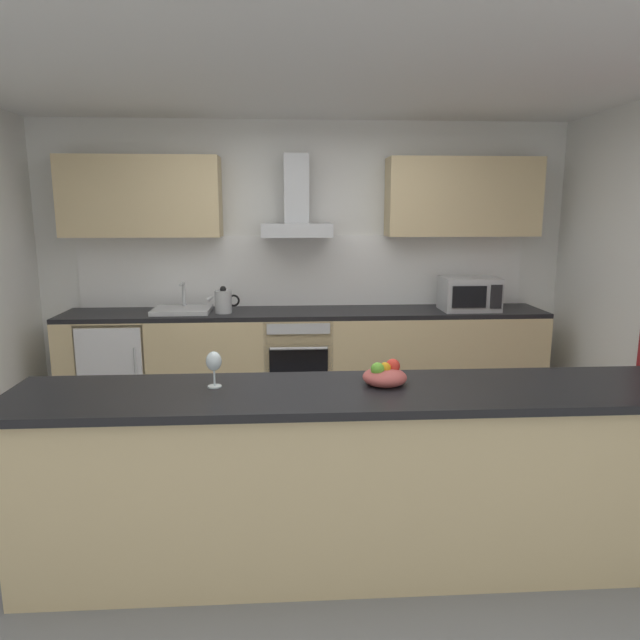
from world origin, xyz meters
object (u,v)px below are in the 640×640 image
oven (298,359)px  refrigerator (119,366)px  sink (182,309)px  range_hood (297,211)px  fruit_bowl (385,375)px  kettle (224,301)px  wine_glass (214,363)px  microwave (469,294)px

oven → refrigerator: 1.60m
sink → range_hood: size_ratio=0.69×
range_hood → fruit_bowl: size_ratio=3.27×
refrigerator → sink: (0.58, 0.01, 0.50)m
fruit_bowl → refrigerator: bearing=130.2°
refrigerator → kettle: 1.11m
wine_glass → sink: bearing=103.5°
kettle → range_hood: 1.03m
kettle → range_hood: range_hood is taller
oven → refrigerator: (-1.60, -0.00, -0.03)m
kettle → wine_glass: bearing=-85.2°
oven → fruit_bowl: 2.43m
refrigerator → microwave: bearing=-0.5°
range_hood → refrigerator: bearing=-175.3°
oven → kettle: 0.85m
oven → sink: (-1.03, 0.01, 0.47)m
kettle → fruit_bowl: (1.03, -2.31, -0.02)m
kettle → fruit_bowl: bearing=-65.9°
sink → wine_glass: (0.57, -2.35, 0.14)m
oven → range_hood: bearing=90.0°
microwave → wine_glass: 3.07m
refrigerator → range_hood: size_ratio=1.18×
oven → kettle: bearing=-177.0°
kettle → fruit_bowl: kettle is taller
oven → refrigerator: size_ratio=0.94×
sink → microwave: bearing=-0.9°
sink → fruit_bowl: bearing=-59.2°
range_hood → wine_glass: bearing=-100.5°
oven → sink: 1.13m
microwave → fruit_bowl: 2.60m
range_hood → wine_glass: (-0.46, -2.47, -0.72)m
fruit_bowl → range_hood: bearing=98.7°
kettle → wine_glass: 2.32m
oven → sink: size_ratio=1.60×
kettle → refrigerator: bearing=178.1°
refrigerator → sink: 0.76m
sink → wine_glass: sink is taller
oven → range_hood: 1.33m
wine_glass → refrigerator: bearing=116.0°
oven → kettle: (-0.65, -0.03, 0.55)m
oven → fruit_bowl: size_ratio=3.64×
oven → range_hood: range_hood is taller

